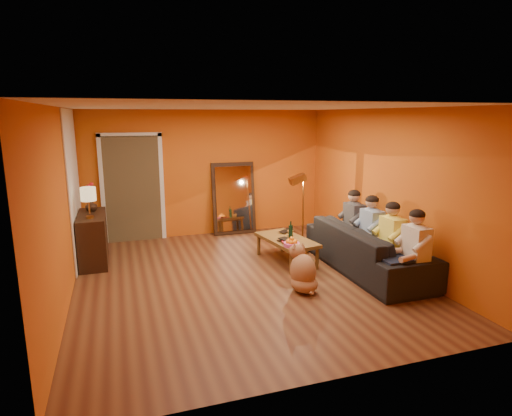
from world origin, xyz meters
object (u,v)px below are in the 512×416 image
object	(u,v)px
floor_lamp	(303,215)
person_mid_right	(371,232)
person_far_right	(354,224)
wine_bottle	(291,230)
sideboard	(93,238)
vase	(91,205)
table_lamp	(89,203)
dog	(303,267)
coffee_table	(287,250)
person_mid_left	(392,241)
sofa	(367,248)
mirror_frame	(234,198)
laptop	(289,231)
person_far_left	(415,252)
tumbler	(291,233)

from	to	relation	value
floor_lamp	person_mid_right	size ratio (longest dim) A/B	1.18
person_far_right	wine_bottle	distance (m)	1.16
sideboard	vase	world-z (taller)	vase
table_lamp	dog	xyz separation A→B (m)	(2.91, -1.93, -0.76)
person_far_right	coffee_table	bearing A→B (deg)	172.89
dog	person_far_right	size ratio (longest dim) A/B	0.57
floor_lamp	wine_bottle	xyz separation A→B (m)	(-0.40, -0.40, -0.14)
person_mid_left	sofa	bearing A→B (deg)	106.11
sideboard	wine_bottle	world-z (taller)	sideboard
mirror_frame	laptop	world-z (taller)	mirror_frame
sofa	dog	distance (m)	1.39
coffee_table	sideboard	bearing A→B (deg)	152.85
dog	person_far_left	xyz separation A→B (m)	(1.46, -0.57, 0.26)
sideboard	laptop	bearing A→B (deg)	-11.08
coffee_table	laptop	size ratio (longest dim) A/B	3.47
person_far_left	wine_bottle	bearing A→B (deg)	123.51
coffee_table	vase	distance (m)	3.48
person_mid_left	person_far_right	size ratio (longest dim) A/B	1.00
mirror_frame	table_lamp	bearing A→B (deg)	-153.68
coffee_table	person_mid_left	distance (m)	1.79
floor_lamp	person_mid_left	distance (m)	1.77
sofa	floor_lamp	xyz separation A→B (m)	(-0.62, 1.15, 0.35)
table_lamp	person_far_left	world-z (taller)	table_lamp
dog	vase	size ratio (longest dim) A/B	3.34
laptop	mirror_frame	bearing A→B (deg)	69.04
mirror_frame	laptop	bearing A→B (deg)	-72.39
table_lamp	wine_bottle	size ratio (longest dim) A/B	1.65
person_mid_left	tumbler	xyz separation A→B (m)	(-1.09, 1.37, -0.14)
person_mid_left	tumbler	bearing A→B (deg)	128.47
coffee_table	laptop	xyz separation A→B (m)	(0.18, 0.35, 0.22)
table_lamp	dog	bearing A→B (deg)	-33.57
tumbler	wine_bottle	bearing A→B (deg)	-112.38
sofa	tumbler	size ratio (longest dim) A/B	24.01
tumbler	vase	world-z (taller)	vase
person_far_right	laptop	distance (m)	1.16
person_far_right	vase	xyz separation A→B (m)	(-4.37, 1.41, 0.34)
floor_lamp	person_mid_left	world-z (taller)	floor_lamp
sofa	person_far_left	xyz separation A→B (m)	(0.13, -1.00, 0.24)
coffee_table	tumbler	distance (m)	0.31
person_mid_right	vase	world-z (taller)	person_mid_right
sideboard	tumbler	world-z (taller)	sideboard
mirror_frame	vase	size ratio (longest dim) A/B	7.32
table_lamp	coffee_table	size ratio (longest dim) A/B	0.42
person_far_right	vase	size ratio (longest dim) A/B	5.88
mirror_frame	coffee_table	distance (m)	2.19
person_mid_right	floor_lamp	bearing A→B (deg)	125.67
sideboard	vase	xyz separation A→B (m)	(0.00, 0.25, 0.53)
mirror_frame	tumbler	size ratio (longest dim) A/B	14.37
tumbler	table_lamp	bearing A→B (deg)	169.90
mirror_frame	sideboard	distance (m)	3.01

